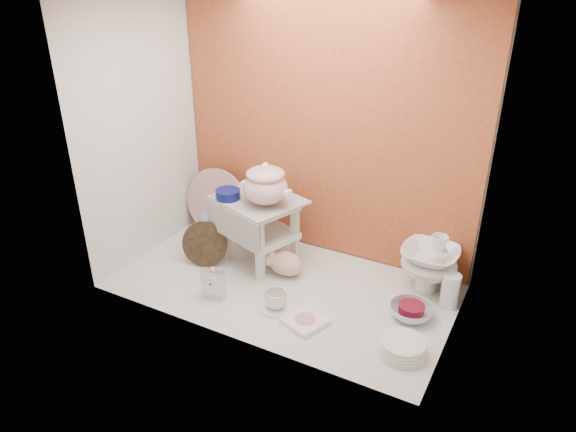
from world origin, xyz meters
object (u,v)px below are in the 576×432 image
object	(u,v)px
blue_white_vase	(216,213)
gold_rim_teacup	(276,300)
step_stool	(260,230)
floral_platter	(216,202)
soup_tureen	(266,184)
crystal_bowl	(411,312)
dinner_plate_stack	(403,347)
plush_pig	(286,263)
porcelain_tower	(429,262)
mantel_clock	(213,282)

from	to	relation	value
blue_white_vase	gold_rim_teacup	world-z (taller)	blue_white_vase
step_stool	blue_white_vase	distance (m)	0.50
floral_platter	gold_rim_teacup	world-z (taller)	floral_platter
soup_tureen	crystal_bowl	xyz separation A→B (m)	(0.87, -0.07, -0.49)
crystal_bowl	floral_platter	bearing A→B (deg)	168.11
step_stool	dinner_plate_stack	size ratio (longest dim) A/B	2.10
plush_pig	step_stool	bearing A→B (deg)	161.95
soup_tureen	floral_platter	world-z (taller)	soup_tureen
soup_tureen	porcelain_tower	size ratio (longest dim) A/B	0.84
step_stool	gold_rim_teacup	size ratio (longest dim) A/B	3.99
step_stool	crystal_bowl	world-z (taller)	step_stool
blue_white_vase	soup_tureen	bearing A→B (deg)	-24.90
soup_tureen	plush_pig	world-z (taller)	soup_tureen
floral_platter	crystal_bowl	world-z (taller)	floral_platter
mantel_clock	blue_white_vase	bearing A→B (deg)	115.10
plush_pig	dinner_plate_stack	size ratio (longest dim) A/B	1.18
plush_pig	crystal_bowl	distance (m)	0.74
soup_tureen	floral_platter	bearing A→B (deg)	156.51
step_stool	gold_rim_teacup	bearing A→B (deg)	-30.56
blue_white_vase	plush_pig	world-z (taller)	blue_white_vase
crystal_bowl	porcelain_tower	size ratio (longest dim) A/B	0.63
blue_white_vase	mantel_clock	world-z (taller)	blue_white_vase
blue_white_vase	crystal_bowl	size ratio (longest dim) A/B	1.10
step_stool	gold_rim_teacup	xyz separation A→B (m)	(0.32, -0.38, -0.14)
plush_pig	dinner_plate_stack	xyz separation A→B (m)	(0.79, -0.34, -0.04)
mantel_clock	plush_pig	bearing A→B (deg)	49.57
porcelain_tower	crystal_bowl	bearing A→B (deg)	-89.81
step_stool	porcelain_tower	xyz separation A→B (m)	(0.95, 0.17, -0.03)
step_stool	porcelain_tower	world-z (taller)	step_stool
mantel_clock	porcelain_tower	bearing A→B (deg)	23.14
soup_tureen	dinner_plate_stack	size ratio (longest dim) A/B	1.31
blue_white_vase	crystal_bowl	world-z (taller)	blue_white_vase
plush_pig	crystal_bowl	world-z (taller)	plush_pig
step_stool	plush_pig	xyz separation A→B (m)	(0.21, -0.07, -0.12)
plush_pig	crystal_bowl	bearing A→B (deg)	-3.44
floral_platter	mantel_clock	distance (m)	0.74
blue_white_vase	porcelain_tower	size ratio (longest dim) A/B	0.69
step_stool	soup_tureen	world-z (taller)	soup_tureen
floral_platter	dinner_plate_stack	world-z (taller)	floral_platter
floral_platter	plush_pig	xyz separation A→B (m)	(0.63, -0.24, -0.14)
crystal_bowl	gold_rim_teacup	bearing A→B (deg)	-157.53
gold_rim_teacup	dinner_plate_stack	bearing A→B (deg)	-2.22
gold_rim_teacup	step_stool	bearing A→B (deg)	130.02
step_stool	gold_rim_teacup	world-z (taller)	step_stool
mantel_clock	dinner_plate_stack	distance (m)	1.01
gold_rim_teacup	crystal_bowl	bearing A→B (deg)	22.47
soup_tureen	blue_white_vase	distance (m)	0.71
step_stool	porcelain_tower	bearing A→B (deg)	29.36
step_stool	floral_platter	world-z (taller)	floral_platter
plush_pig	blue_white_vase	bearing A→B (deg)	158.43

